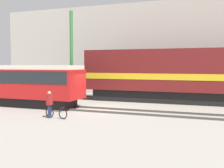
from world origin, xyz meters
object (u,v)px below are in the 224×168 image
Objects in this scene: streetcar at (19,83)px; bicycle at (56,113)px; utility_pole_left at (72,57)px; freight_locomotive at (194,75)px; person at (49,102)px.

streetcar is 6.56m from bicycle.
streetcar is at bearing -132.55° from utility_pole_left.
streetcar is at bearing -153.48° from freight_locomotive.
bicycle is 1.01× the size of person.
utility_pole_left reaches higher than bicycle.
streetcar is 6.27× the size of bicycle.
person is (5.00, -3.51, -0.81)m from streetcar.
streetcar is 6.31× the size of person.
bicycle is 0.77m from person.
bicycle is 0.21× the size of utility_pole_left.
utility_pole_left reaches higher than freight_locomotive.
utility_pole_left is (-2.55, 6.52, 3.49)m from bicycle.
freight_locomotive is 11.18× the size of bicycle.
streetcar is at bearing 144.90° from person.
person is (-0.40, -0.09, 0.66)m from bicycle.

